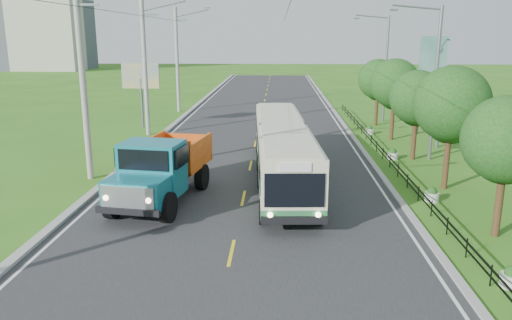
# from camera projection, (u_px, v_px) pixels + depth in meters

# --- Properties ---
(ground) EXTENTS (240.00, 240.00, 0.00)m
(ground) POSITION_uv_depth(u_px,v_px,m) (231.00, 253.00, 17.30)
(ground) COLOR #336618
(ground) RESTS_ON ground
(road) EXTENTS (14.00, 120.00, 0.02)m
(road) POSITION_uv_depth(u_px,v_px,m) (257.00, 138.00, 36.68)
(road) COLOR #28282B
(road) RESTS_ON ground
(curb_left) EXTENTS (0.40, 120.00, 0.15)m
(curb_left) POSITION_uv_depth(u_px,v_px,m) (160.00, 136.00, 36.98)
(curb_left) COLOR #9E9E99
(curb_left) RESTS_ON ground
(curb_right) EXTENTS (0.30, 120.00, 0.10)m
(curb_right) POSITION_uv_depth(u_px,v_px,m) (354.00, 138.00, 36.36)
(curb_right) COLOR #9E9E99
(curb_right) RESTS_ON ground
(edge_line_left) EXTENTS (0.12, 120.00, 0.00)m
(edge_line_left) POSITION_uv_depth(u_px,v_px,m) (167.00, 137.00, 36.97)
(edge_line_left) COLOR silver
(edge_line_left) RESTS_ON road
(edge_line_right) EXTENTS (0.12, 120.00, 0.00)m
(edge_line_right) POSITION_uv_depth(u_px,v_px,m) (347.00, 139.00, 36.39)
(edge_line_right) COLOR silver
(edge_line_right) RESTS_ON road
(centre_dash) EXTENTS (0.12, 2.20, 0.00)m
(centre_dash) POSITION_uv_depth(u_px,v_px,m) (231.00, 252.00, 17.29)
(centre_dash) COLOR yellow
(centre_dash) RESTS_ON road
(railing_right) EXTENTS (0.04, 40.00, 0.60)m
(railing_right) POSITION_uv_depth(u_px,v_px,m) (383.00, 154.00, 30.45)
(railing_right) COLOR black
(railing_right) RESTS_ON ground
(pole_near) EXTENTS (3.51, 0.32, 10.00)m
(pole_near) POSITION_uv_depth(u_px,v_px,m) (84.00, 81.00, 25.15)
(pole_near) COLOR gray
(pole_near) RESTS_ON ground
(pole_mid) EXTENTS (3.51, 0.32, 10.00)m
(pole_mid) POSITION_uv_depth(u_px,v_px,m) (145.00, 67.00, 36.78)
(pole_mid) COLOR gray
(pole_mid) RESTS_ON ground
(pole_far) EXTENTS (3.51, 0.32, 10.00)m
(pole_far) POSITION_uv_depth(u_px,v_px,m) (177.00, 59.00, 48.41)
(pole_far) COLOR gray
(pole_far) RESTS_ON ground
(tree_second) EXTENTS (3.18, 3.26, 5.30)m
(tree_second) POSITION_uv_depth(u_px,v_px,m) (506.00, 144.00, 18.09)
(tree_second) COLOR #382314
(tree_second) RESTS_ON ground
(tree_third) EXTENTS (3.60, 3.62, 6.00)m
(tree_third) POSITION_uv_depth(u_px,v_px,m) (452.00, 108.00, 23.80)
(tree_third) COLOR #382314
(tree_third) RESTS_ON ground
(tree_fourth) EXTENTS (3.24, 3.31, 5.40)m
(tree_fourth) POSITION_uv_depth(u_px,v_px,m) (417.00, 100.00, 29.71)
(tree_fourth) COLOR #382314
(tree_fourth) RESTS_ON ground
(tree_fifth) EXTENTS (3.48, 3.52, 5.80)m
(tree_fifth) POSITION_uv_depth(u_px,v_px,m) (395.00, 86.00, 35.46)
(tree_fifth) COLOR #382314
(tree_fifth) RESTS_ON ground
(tree_back) EXTENTS (3.30, 3.36, 5.50)m
(tree_back) POSITION_uv_depth(u_px,v_px,m) (378.00, 81.00, 41.32)
(tree_back) COLOR #382314
(tree_back) RESTS_ON ground
(streetlight_mid) EXTENTS (3.02, 0.20, 9.07)m
(streetlight_mid) POSITION_uv_depth(u_px,v_px,m) (433.00, 78.00, 29.22)
(streetlight_mid) COLOR slate
(streetlight_mid) RESTS_ON ground
(streetlight_far) EXTENTS (3.02, 0.20, 9.07)m
(streetlight_far) POSITION_uv_depth(u_px,v_px,m) (384.00, 65.00, 42.79)
(streetlight_far) COLOR slate
(streetlight_far) RESTS_ON ground
(planter_front) EXTENTS (0.64, 0.64, 0.67)m
(planter_front) POSITION_uv_depth(u_px,v_px,m) (511.00, 278.00, 14.92)
(planter_front) COLOR silver
(planter_front) RESTS_ON ground
(planter_near) EXTENTS (0.64, 0.64, 0.67)m
(planter_near) POSITION_uv_depth(u_px,v_px,m) (432.00, 195.00, 22.67)
(planter_near) COLOR silver
(planter_near) RESTS_ON ground
(planter_mid) EXTENTS (0.64, 0.64, 0.67)m
(planter_mid) POSITION_uv_depth(u_px,v_px,m) (393.00, 154.00, 30.42)
(planter_mid) COLOR silver
(planter_mid) RESTS_ON ground
(planter_far) EXTENTS (0.64, 0.64, 0.67)m
(planter_far) POSITION_uv_depth(u_px,v_px,m) (370.00, 130.00, 38.18)
(planter_far) COLOR silver
(planter_far) RESTS_ON ground
(billboard_left) EXTENTS (3.00, 0.20, 5.20)m
(billboard_left) POSITION_uv_depth(u_px,v_px,m) (141.00, 80.00, 40.04)
(billboard_left) COLOR slate
(billboard_left) RESTS_ON ground
(billboard_right) EXTENTS (0.24, 6.00, 7.30)m
(billboard_right) POSITION_uv_depth(u_px,v_px,m) (432.00, 65.00, 34.86)
(billboard_right) COLOR slate
(billboard_right) RESTS_ON ground
(bus) EXTENTS (3.30, 15.45, 2.96)m
(bus) POSITION_uv_depth(u_px,v_px,m) (282.00, 147.00, 25.63)
(bus) COLOR #2C6F3E
(bus) RESTS_ON ground
(dump_truck) EXTENTS (3.70, 7.37, 2.97)m
(dump_truck) POSITION_uv_depth(u_px,v_px,m) (161.00, 166.00, 22.32)
(dump_truck) COLOR #146E7D
(dump_truck) RESTS_ON ground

